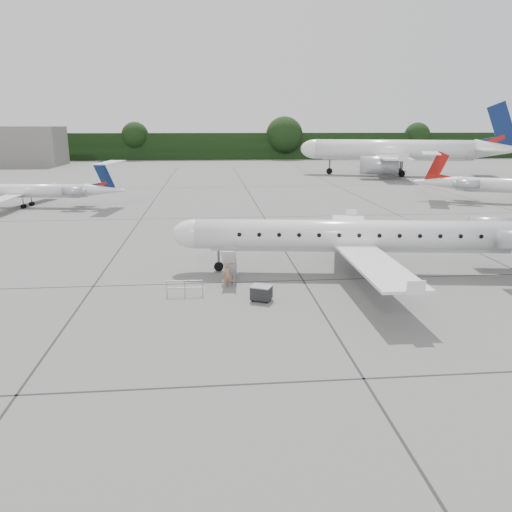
{
  "coord_description": "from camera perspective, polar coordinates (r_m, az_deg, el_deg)",
  "views": [
    {
      "loc": [
        -11.76,
        -27.69,
        10.3
      ],
      "look_at": [
        -8.89,
        2.61,
        2.3
      ],
      "focal_mm": 35.0,
      "sensor_mm": 36.0,
      "label": 1
    }
  ],
  "objects": [
    {
      "name": "bg_narrowbody",
      "position": [
        110.26,
        15.39,
        12.69
      ],
      "size": [
        48.04,
        40.62,
        14.71
      ],
      "primitive_type": null,
      "rotation": [
        0.0,
        0.0,
        -0.31
      ],
      "color": "silver",
      "rests_on": "ground"
    },
    {
      "name": "baggage_cart",
      "position": [
        30.17,
        0.62,
        -4.22
      ],
      "size": [
        1.44,
        1.33,
        1.0
      ],
      "primitive_type": null,
      "rotation": [
        0.0,
        0.0,
        -0.43
      ],
      "color": "#232326",
      "rests_on": "ground"
    },
    {
      "name": "treeline",
      "position": [
        158.26,
        -1.17,
        12.44
      ],
      "size": [
        260.0,
        4.0,
        8.0
      ],
      "primitive_type": "cube",
      "color": "black",
      "rests_on": "ground"
    },
    {
      "name": "safety_railing",
      "position": [
        31.26,
        -8.14,
        -3.7
      ],
      "size": [
        2.2,
        0.13,
        1.0
      ],
      "primitive_type": null,
      "rotation": [
        0.0,
        0.0,
        -0.02
      ],
      "color": "gray",
      "rests_on": "ground"
    },
    {
      "name": "ground",
      "position": [
        31.8,
        16.68,
        -4.82
      ],
      "size": [
        320.0,
        320.0,
        0.0
      ],
      "primitive_type": "plane",
      "color": "slate",
      "rests_on": "ground"
    },
    {
      "name": "airstair",
      "position": [
        33.8,
        -3.05,
        -0.92
      ],
      "size": [
        1.17,
        2.56,
        2.39
      ],
      "primitive_type": null,
      "rotation": [
        0.0,
        0.0,
        -0.13
      ],
      "color": "silver",
      "rests_on": "ground"
    },
    {
      "name": "passenger",
      "position": [
        32.58,
        -3.26,
        -2.21
      ],
      "size": [
        0.62,
        0.43,
        1.65
      ],
      "primitive_type": "imported",
      "rotation": [
        0.0,
        0.0,
        0.07
      ],
      "color": "#936950",
      "rests_on": "ground"
    },
    {
      "name": "bg_regional_left",
      "position": [
        71.55,
        -25.45,
        7.43
      ],
      "size": [
        24.67,
        19.33,
        5.92
      ],
      "primitive_type": null,
      "rotation": [
        0.0,
        0.0,
        -0.14
      ],
      "color": "silver",
      "rests_on": "ground"
    },
    {
      "name": "main_regional_jet",
      "position": [
        35.86,
        11.77,
        4.0
      ],
      "size": [
        32.34,
        25.17,
        7.64
      ],
      "primitive_type": null,
      "rotation": [
        0.0,
        0.0,
        -0.13
      ],
      "color": "silver",
      "rests_on": "ground"
    }
  ]
}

